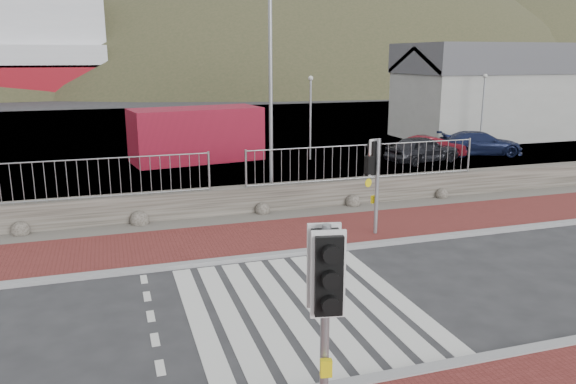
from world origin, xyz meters
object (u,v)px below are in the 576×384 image
object	(u,v)px
traffic_signal_near	(325,289)
streetlight	(274,83)
car_b	(431,147)
traffic_signal_far	(377,166)
car_c	(480,143)
shipping_container	(196,135)
car_a	(422,149)

from	to	relation	value
traffic_signal_near	streetlight	distance (m)	12.57
streetlight	car_b	xyz separation A→B (m)	(10.07, 6.19, -3.60)
traffic_signal_far	car_c	world-z (taller)	traffic_signal_far
shipping_container	traffic_signal_near	bearing A→B (deg)	-103.42
traffic_signal_far	shipping_container	bearing A→B (deg)	-97.29
traffic_signal_near	streetlight	bearing A→B (deg)	87.57
traffic_signal_far	shipping_container	xyz separation A→B (m)	(-3.00, 13.53, -0.75)
shipping_container	car_c	distance (m)	14.64
streetlight	car_b	world-z (taller)	streetlight
car_a	car_b	bearing A→B (deg)	-63.27
traffic_signal_far	car_b	bearing A→B (deg)	-148.34
traffic_signal_far	streetlight	xyz separation A→B (m)	(-1.72, 4.29, 2.12)
car_a	car_b	world-z (taller)	car_a
car_c	traffic_signal_near	bearing A→B (deg)	154.88
traffic_signal_near	car_a	distance (m)	21.27
shipping_container	car_a	world-z (taller)	shipping_container
streetlight	shipping_container	size ratio (longest dim) A/B	1.19
traffic_signal_far	car_b	size ratio (longest dim) A/B	0.82
traffic_signal_near	car_c	size ratio (longest dim) A/B	0.71
streetlight	shipping_container	distance (m)	9.76
traffic_signal_near	car_c	world-z (taller)	traffic_signal_near
traffic_signal_far	car_a	xyz separation A→B (m)	(7.37, 9.72, -1.40)
streetlight	car_a	xyz separation A→B (m)	(9.09, 5.44, -3.52)
traffic_signal_far	shipping_container	distance (m)	13.88
traffic_signal_near	streetlight	size ratio (longest dim) A/B	0.41
car_a	car_b	size ratio (longest dim) A/B	1.10
traffic_signal_near	car_a	size ratio (longest dim) A/B	0.80
traffic_signal_far	streetlight	bearing A→B (deg)	-87.90
traffic_signal_far	car_a	size ratio (longest dim) A/B	0.74
streetlight	car_a	distance (m)	11.16
traffic_signal_near	shipping_container	bearing A→B (deg)	96.73
car_a	streetlight	bearing A→B (deg)	109.90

